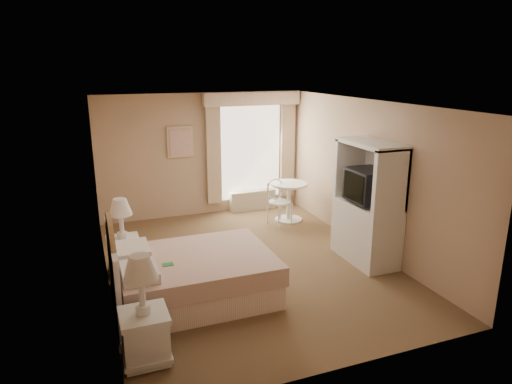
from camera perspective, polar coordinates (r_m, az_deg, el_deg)
name	(u,v)px	position (r m, az deg, el deg)	size (l,w,h in m)	color
room	(248,188)	(6.85, -1.01, 0.55)	(4.21, 5.51, 2.51)	brown
window	(252,148)	(9.62, -0.52, 5.51)	(2.05, 0.22, 2.51)	white
framed_art	(180,142)	(9.23, -9.47, 6.19)	(0.52, 0.04, 0.62)	#D4B083
bed	(188,275)	(6.22, -8.55, -10.26)	(2.08, 1.58, 1.40)	#E0AE91
nightstand_near	(144,324)	(5.04, -13.80, -15.68)	(0.49, 0.49, 1.19)	white
nightstand_far	(123,246)	(7.12, -16.26, -6.45)	(0.47, 0.47, 1.14)	white
round_table	(289,196)	(9.11, 4.13, -0.44)	(0.73, 0.73, 0.77)	silver
cafe_chair	(278,198)	(8.90, 2.76, -0.78)	(0.54, 0.54, 0.90)	silver
armoire	(367,212)	(7.37, 13.74, -2.49)	(0.58, 1.16, 1.92)	white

